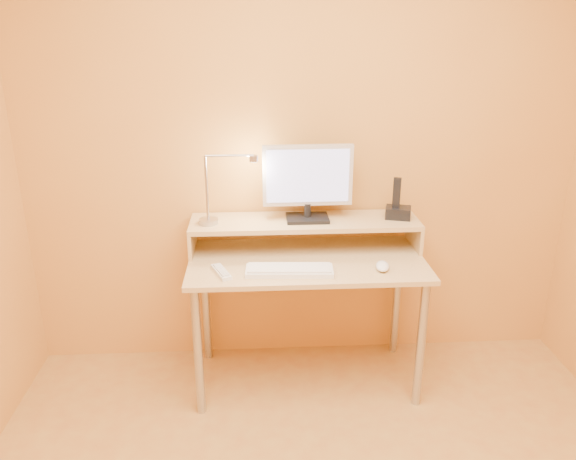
{
  "coord_description": "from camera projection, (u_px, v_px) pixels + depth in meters",
  "views": [
    {
      "loc": [
        -0.26,
        -1.45,
        1.85
      ],
      "look_at": [
        -0.1,
        1.13,
        0.9
      ],
      "focal_mm": 35.06,
      "sensor_mm": 36.0,
      "label": 1
    }
  ],
  "objects": [
    {
      "name": "phone_led",
      "position": [
        409.0,
        215.0,
        2.92
      ],
      "size": [
        0.01,
        0.0,
        0.04
      ],
      "primitive_type": "cube",
      "color": "#1976FC",
      "rests_on": "phone_dock"
    },
    {
      "name": "desk_leg_fr",
      "position": [
        421.0,
        345.0,
        2.79
      ],
      "size": [
        0.04,
        0.04,
        0.69
      ],
      "primitive_type": "cylinder",
      "color": "#ABAAB2",
      "rests_on": "floor"
    },
    {
      "name": "remote_control",
      "position": [
        221.0,
        272.0,
        2.69
      ],
      "size": [
        0.11,
        0.18,
        0.02
      ],
      "primitive_type": "cube",
      "rotation": [
        0.0,
        0.0,
        0.38
      ],
      "color": "silver",
      "rests_on": "desk_lower"
    },
    {
      "name": "wall_back",
      "position": [
        303.0,
        144.0,
        2.98
      ],
      "size": [
        3.0,
        0.04,
        2.5
      ],
      "primitive_type": "cube",
      "color": "gold",
      "rests_on": "floor"
    },
    {
      "name": "monitor_screen",
      "position": [
        308.0,
        176.0,
        2.86
      ],
      "size": [
        0.42,
        0.01,
        0.27
      ],
      "primitive_type": "cube",
      "rotation": [
        0.0,
        0.0,
        0.01
      ],
      "color": "#9BA1D8",
      "rests_on": "monitor_panel"
    },
    {
      "name": "lamp_bulb",
      "position": [
        254.0,
        161.0,
        2.8
      ],
      "size": [
        0.03,
        0.03,
        0.0
      ],
      "primitive_type": "cylinder",
      "color": "#FFEAC6",
      "rests_on": "lamp_head"
    },
    {
      "name": "lamp_post",
      "position": [
        207.0,
        188.0,
        2.83
      ],
      "size": [
        0.01,
        0.01,
        0.33
      ],
      "primitive_type": "cylinder",
      "color": "#ABAAB2",
      "rests_on": "lamp_base"
    },
    {
      "name": "lamp_base",
      "position": [
        208.0,
        221.0,
        2.89
      ],
      "size": [
        0.1,
        0.1,
        0.02
      ],
      "primitive_type": "cylinder",
      "color": "#ABAAB2",
      "rests_on": "desk_shelf"
    },
    {
      "name": "monitor_back",
      "position": [
        307.0,
        174.0,
        2.9
      ],
      "size": [
        0.42,
        0.02,
        0.27
      ],
      "primitive_type": "cube",
      "rotation": [
        0.0,
        0.0,
        0.01
      ],
      "color": "black",
      "rests_on": "monitor_panel"
    },
    {
      "name": "mouse",
      "position": [
        382.0,
        266.0,
        2.74
      ],
      "size": [
        0.08,
        0.12,
        0.04
      ],
      "primitive_type": "ellipsoid",
      "rotation": [
        0.0,
        0.0,
        -0.18
      ],
      "color": "silver",
      "rests_on": "desk_lower"
    },
    {
      "name": "shelf_riser_left",
      "position": [
        192.0,
        239.0,
        2.95
      ],
      "size": [
        0.02,
        0.3,
        0.14
      ],
      "primitive_type": "cube",
      "color": "tan",
      "rests_on": "desk_lower"
    },
    {
      "name": "phone_handset",
      "position": [
        397.0,
        193.0,
        2.93
      ],
      "size": [
        0.05,
        0.04,
        0.16
      ],
      "primitive_type": "cube",
      "rotation": [
        0.0,
        0.0,
        -0.28
      ],
      "color": "black",
      "rests_on": "phone_dock"
    },
    {
      "name": "monitor_neck",
      "position": [
        307.0,
        210.0,
        2.93
      ],
      "size": [
        0.04,
        0.04,
        0.07
      ],
      "primitive_type": "cylinder",
      "color": "black",
      "rests_on": "monitor_foot"
    },
    {
      "name": "shelf_riser_right",
      "position": [
        414.0,
        234.0,
        3.02
      ],
      "size": [
        0.02,
        0.3,
        0.14
      ],
      "primitive_type": "cube",
      "color": "tan",
      "rests_on": "desk_lower"
    },
    {
      "name": "desk_leg_bl",
      "position": [
        206.0,
        304.0,
        3.2
      ],
      "size": [
        0.04,
        0.04,
        0.69
      ],
      "primitive_type": "cylinder",
      "color": "#ABAAB2",
      "rests_on": "floor"
    },
    {
      "name": "phone_dock",
      "position": [
        398.0,
        213.0,
        2.97
      ],
      "size": [
        0.15,
        0.13,
        0.06
      ],
      "primitive_type": "cube",
      "rotation": [
        0.0,
        0.0,
        -0.28
      ],
      "color": "black",
      "rests_on": "desk_shelf"
    },
    {
      "name": "desk_shelf",
      "position": [
        305.0,
        222.0,
        2.96
      ],
      "size": [
        1.2,
        0.3,
        0.02
      ],
      "primitive_type": "cube",
      "color": "tan",
      "rests_on": "desk_lower"
    },
    {
      "name": "monitor_foot",
      "position": [
        307.0,
        218.0,
        2.95
      ],
      "size": [
        0.22,
        0.16,
        0.02
      ],
      "primitive_type": "cube",
      "color": "black",
      "rests_on": "desk_shelf"
    },
    {
      "name": "desk_leg_fl",
      "position": [
        198.0,
        352.0,
        2.73
      ],
      "size": [
        0.04,
        0.04,
        0.69
      ],
      "primitive_type": "cylinder",
      "color": "#ABAAB2",
      "rests_on": "floor"
    },
    {
      "name": "monitor_panel",
      "position": [
        308.0,
        175.0,
        2.88
      ],
      "size": [
        0.46,
        0.04,
        0.32
      ],
      "primitive_type": "cube",
      "rotation": [
        0.0,
        0.0,
        0.01
      ],
      "color": "silver",
      "rests_on": "monitor_neck"
    },
    {
      "name": "desk_lower",
      "position": [
        307.0,
        261.0,
        2.87
      ],
      "size": [
        1.2,
        0.6,
        0.02
      ],
      "primitive_type": "cube",
      "color": "tan",
      "rests_on": "floor"
    },
    {
      "name": "lamp_arm",
      "position": [
        229.0,
        156.0,
        2.78
      ],
      "size": [
        0.24,
        0.01,
        0.01
      ],
      "primitive_type": "cylinder",
      "rotation": [
        0.0,
        1.57,
        0.0
      ],
      "color": "#ABAAB2",
      "rests_on": "lamp_post"
    },
    {
      "name": "keyboard",
      "position": [
        289.0,
        271.0,
        2.7
      ],
      "size": [
        0.43,
        0.16,
        0.02
      ],
      "primitive_type": "cube",
      "rotation": [
        0.0,
        0.0,
        -0.06
      ],
      "color": "silver",
      "rests_on": "desk_lower"
    },
    {
      "name": "lamp_head",
      "position": [
        254.0,
        158.0,
        2.79
      ],
      "size": [
        0.04,
        0.04,
        0.03
      ],
      "primitive_type": "cylinder",
      "color": "#ABAAB2",
      "rests_on": "lamp_arm"
    },
    {
      "name": "desk_leg_br",
      "position": [
        396.0,
        299.0,
        3.26
      ],
      "size": [
        0.04,
        0.04,
        0.69
      ],
      "primitive_type": "cylinder",
      "color": "#ABAAB2",
      "rests_on": "floor"
    }
  ]
}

